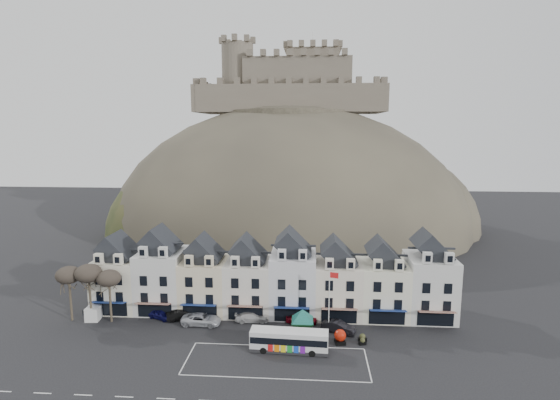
# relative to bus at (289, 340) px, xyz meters

# --- Properties ---
(ground) EXTENTS (300.00, 300.00, 0.00)m
(ground) POSITION_rel_bus_xyz_m (-3.41, -3.82, -1.54)
(ground) COLOR black
(ground) RESTS_ON ground
(coach_bay_markings) EXTENTS (22.00, 7.50, 0.01)m
(coach_bay_markings) POSITION_rel_bus_xyz_m (-1.41, -2.57, -1.54)
(coach_bay_markings) COLOR silver
(coach_bay_markings) RESTS_ON ground
(townhouse_terrace) EXTENTS (54.40, 9.35, 11.80)m
(townhouse_terrace) POSITION_rel_bus_xyz_m (-3.27, 12.15, 3.76)
(townhouse_terrace) COLOR #ECE7CD
(townhouse_terrace) RESTS_ON ground
(castle_hill) EXTENTS (100.00, 76.00, 68.00)m
(castle_hill) POSITION_rel_bus_xyz_m (-2.16, 65.13, -1.43)
(castle_hill) COLOR #3C372E
(castle_hill) RESTS_ON ground
(castle) EXTENTS (50.20, 22.20, 22.00)m
(castle) POSITION_rel_bus_xyz_m (-2.90, 72.11, 38.65)
(castle) COLOR #675C4E
(castle) RESTS_ON ground
(tree_left_far) EXTENTS (3.61, 3.61, 8.24)m
(tree_left_far) POSITION_rel_bus_xyz_m (-32.41, 6.68, 5.36)
(tree_left_far) COLOR #3C3326
(tree_left_far) RESTS_ON ground
(tree_left_mid) EXTENTS (3.78, 3.78, 8.64)m
(tree_left_mid) POSITION_rel_bus_xyz_m (-29.41, 6.68, 5.70)
(tree_left_mid) COLOR #3C3326
(tree_left_mid) RESTS_ON ground
(tree_left_near) EXTENTS (3.43, 3.43, 7.84)m
(tree_left_near) POSITION_rel_bus_xyz_m (-26.41, 6.68, 5.01)
(tree_left_near) COLOR #3C3326
(tree_left_near) RESTS_ON ground
(bus) EXTENTS (9.97, 2.78, 2.79)m
(bus) POSITION_rel_bus_xyz_m (0.00, 0.00, 0.00)
(bus) COLOR #262628
(bus) RESTS_ON ground
(bus_shelter) EXTENTS (5.92, 5.92, 3.76)m
(bus_shelter) POSITION_rel_bus_xyz_m (1.59, 4.36, 1.38)
(bus_shelter) COLOR black
(bus_shelter) RESTS_ON ground
(red_buoy) EXTENTS (1.56, 1.56, 1.94)m
(red_buoy) POSITION_rel_bus_xyz_m (6.59, 2.41, -0.55)
(red_buoy) COLOR black
(red_buoy) RESTS_ON ground
(flagpole) EXTENTS (1.26, 0.45, 9.00)m
(flagpole) POSITION_rel_bus_xyz_m (5.30, 5.56, 3.60)
(flagpole) COLOR silver
(flagpole) RESTS_ON ground
(white_van) EXTENTS (2.29, 4.51, 1.98)m
(white_van) POSITION_rel_bus_xyz_m (-29.41, 8.18, -0.55)
(white_van) COLOR silver
(white_van) RESTS_ON ground
(planter_west) EXTENTS (1.03, 0.71, 0.94)m
(planter_west) POSITION_rel_bus_xyz_m (9.50, 2.32, -1.09)
(planter_west) COLOR black
(planter_west) RESTS_ON ground
(planter_east) EXTENTS (1.18, 0.77, 1.11)m
(planter_east) POSITION_rel_bus_xyz_m (9.59, 3.18, -1.01)
(planter_east) COLOR black
(planter_east) RESTS_ON ground
(car_navy) EXTENTS (4.50, 3.24, 1.42)m
(car_navy) POSITION_rel_bus_xyz_m (-19.61, 8.18, -0.83)
(car_navy) COLOR #0E0E47
(car_navy) RESTS_ON ground
(car_black) EXTENTS (4.94, 3.31, 1.54)m
(car_black) POSITION_rel_bus_xyz_m (-16.26, 8.18, -0.77)
(car_black) COLOR black
(car_black) RESTS_ON ground
(car_silver) EXTENTS (5.66, 2.75, 1.58)m
(car_silver) POSITION_rel_bus_xyz_m (-13.01, 6.62, -0.75)
(car_silver) COLOR silver
(car_silver) RESTS_ON ground
(car_white) EXTENTS (5.06, 2.48, 1.42)m
(car_white) POSITION_rel_bus_xyz_m (-5.93, 8.18, -0.83)
(car_white) COLOR silver
(car_white) RESTS_ON ground
(car_maroon) EXTENTS (4.64, 2.08, 1.55)m
(car_maroon) POSITION_rel_bus_xyz_m (1.39, 8.18, -0.77)
(car_maroon) COLOR #5E0510
(car_maroon) RESTS_ON ground
(car_charcoal) EXTENTS (5.04, 3.30, 1.57)m
(car_charcoal) POSITION_rel_bus_xyz_m (6.59, 5.68, -0.76)
(car_charcoal) COLOR black
(car_charcoal) RESTS_ON ground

